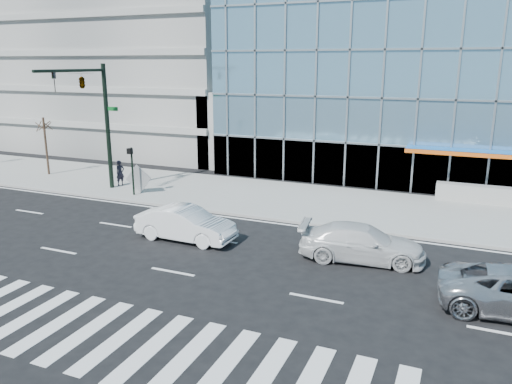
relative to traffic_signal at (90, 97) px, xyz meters
The scene contains 11 objects.
ground 13.41m from the traffic_signal, 22.56° to the right, with size 160.00×160.00×0.00m, color black.
sidewalk 13.03m from the traffic_signal, 17.33° to the left, with size 120.00×8.00×0.15m, color gray.
parking_garage 23.56m from the traffic_signal, 112.79° to the left, with size 24.00×24.00×20.00m, color gray.
ramp_block 14.68m from the traffic_signal, 69.59° to the left, with size 6.00×8.00×6.00m, color gray.
traffic_signal is the anchor object (origin of this frame).
ped_signal_post 4.75m from the traffic_signal, ahead, with size 0.30×0.33×3.00m.
street_tree_near 7.96m from the traffic_signal, 157.29° to the left, with size 1.10×1.10×4.23m.
white_suv 19.04m from the traffic_signal, 13.68° to the right, with size 2.15×5.28×1.53m, color silver.
white_sedan 12.06m from the traffic_signal, 27.99° to the right, with size 1.68×4.82×1.59m, color white.
pedestrian 5.59m from the traffic_signal, 85.43° to the left, with size 0.62×0.41×1.71m, color black.
tilted_panel 5.77m from the traffic_signal, 21.12° to the left, with size 1.30×0.06×1.30m, color gray.
Camera 1 is at (10.39, -19.88, 8.19)m, focal length 35.00 mm.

